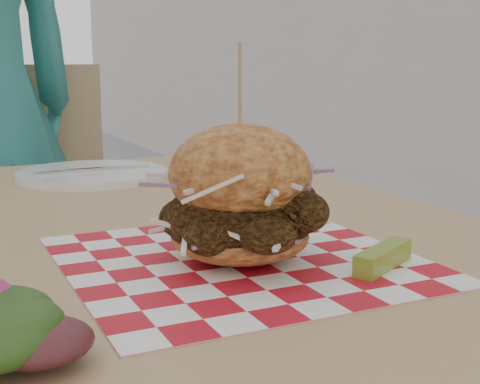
{
  "coord_description": "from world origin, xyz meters",
  "views": [
    {
      "loc": [
        -0.23,
        -0.55,
        0.96
      ],
      "look_at": [
        0.07,
        0.07,
        0.82
      ],
      "focal_mm": 50.0,
      "sensor_mm": 36.0,
      "label": 1
    }
  ],
  "objects": [
    {
      "name": "patio_chair",
      "position": [
        0.05,
        1.35,
        0.55
      ],
      "size": [
        0.46,
        0.47,
        0.95
      ],
      "rotation": [
        0.0,
        0.0,
        -0.09
      ],
      "color": "tan",
      "rests_on": "ground"
    },
    {
      "name": "patio_table",
      "position": [
        0.04,
        0.26,
        0.67
      ],
      "size": [
        0.8,
        1.2,
        0.75
      ],
      "color": "tan",
      "rests_on": "ground"
    },
    {
      "name": "pickle_spear",
      "position": [
        0.19,
        -0.02,
        0.76
      ],
      "size": [
        0.09,
        0.06,
        0.02
      ],
      "primitive_type": "cube",
      "rotation": [
        0.0,
        0.0,
        0.5
      ],
      "color": "#8DA32F",
      "rests_on": "paper_liner"
    },
    {
      "name": "place_setting",
      "position": [
        0.04,
        0.65,
        0.76
      ],
      "size": [
        0.27,
        0.27,
        0.02
      ],
      "color": "white",
      "rests_on": "patio_table"
    },
    {
      "name": "sandwich",
      "position": [
        0.07,
        0.07,
        0.81
      ],
      "size": [
        0.2,
        0.2,
        0.23
      ],
      "color": "#D9873D",
      "rests_on": "paper_liner"
    },
    {
      "name": "kraft_tray",
      "position": [
        0.34,
        0.6,
        0.77
      ],
      "size": [
        0.15,
        0.12,
        0.06
      ],
      "color": "olive",
      "rests_on": "patio_table"
    },
    {
      "name": "paper_liner",
      "position": [
        0.07,
        0.07,
        0.75
      ],
      "size": [
        0.36,
        0.36,
        0.0
      ],
      "primitive_type": "cube",
      "color": "red",
      "rests_on": "patio_table"
    }
  ]
}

